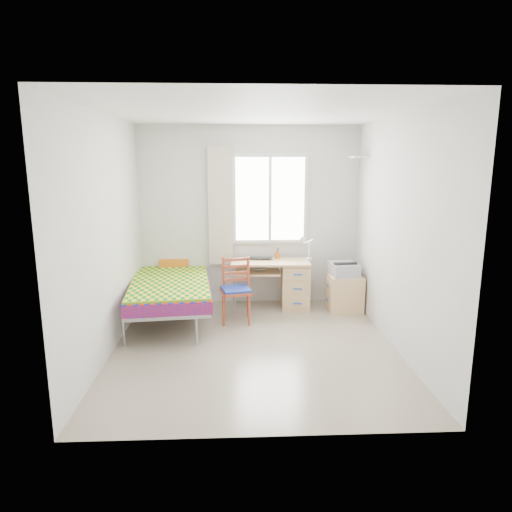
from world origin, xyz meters
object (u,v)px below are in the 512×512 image
(bed, at_px, (171,283))
(printer, at_px, (343,269))
(desk, at_px, (290,282))
(chair, at_px, (237,286))
(cabinet, at_px, (345,293))

(bed, relative_size, printer, 5.01)
(desk, bearing_deg, printer, -8.63)
(printer, bearing_deg, bed, 177.03)
(desk, relative_size, printer, 2.49)
(desk, relative_size, chair, 1.33)
(chair, distance_m, cabinet, 1.59)
(bed, bearing_deg, chair, -21.65)
(bed, height_order, cabinet, bed)
(printer, bearing_deg, cabinet, -38.65)
(cabinet, bearing_deg, bed, -177.12)
(chair, distance_m, printer, 1.56)
(bed, distance_m, printer, 2.41)
(desk, xyz_separation_m, chair, (-0.78, -0.51, 0.10))
(chair, height_order, printer, chair)
(bed, bearing_deg, desk, 2.82)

